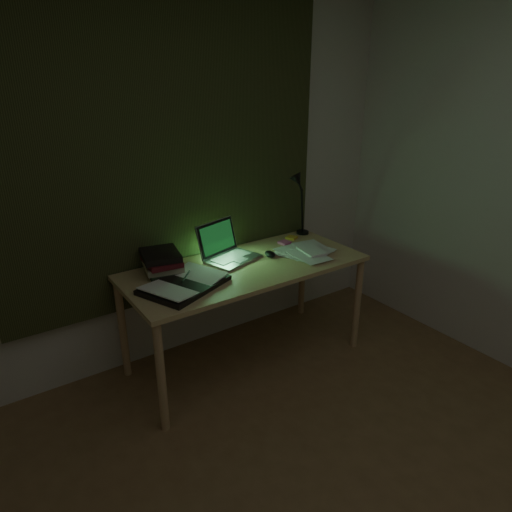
{
  "coord_description": "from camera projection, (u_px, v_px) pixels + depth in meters",
  "views": [
    {
      "loc": [
        -1.16,
        -0.69,
        1.87
      ],
      "look_at": [
        0.31,
        1.46,
        0.82
      ],
      "focal_mm": 32.0,
      "sensor_mm": 36.0,
      "label": 1
    }
  ],
  "objects": [
    {
      "name": "sticky_pink",
      "position": [
        285.0,
        243.0,
        3.31
      ],
      "size": [
        0.08,
        0.08,
        0.02
      ],
      "primitive_type": "cube",
      "rotation": [
        0.0,
        0.0,
        0.14
      ],
      "color": "#EB5BA0",
      "rests_on": "desk"
    },
    {
      "name": "loose_papers",
      "position": [
        305.0,
        252.0,
        3.12
      ],
      "size": [
        0.35,
        0.37,
        0.02
      ],
      "primitive_type": null,
      "rotation": [
        0.0,
        0.0,
        -0.12
      ],
      "color": "white",
      "rests_on": "desk"
    },
    {
      "name": "laptop",
      "position": [
        233.0,
        243.0,
        2.97
      ],
      "size": [
        0.43,
        0.46,
        0.24
      ],
      "primitive_type": null,
      "rotation": [
        0.0,
        0.0,
        0.29
      ],
      "color": "silver",
      "rests_on": "desk"
    },
    {
      "name": "desk",
      "position": [
        246.0,
        314.0,
        3.07
      ],
      "size": [
        1.57,
        0.69,
        0.72
      ],
      "primitive_type": null,
      "color": "tan",
      "rests_on": "floor"
    },
    {
      "name": "curtain",
      "position": [
        167.0,
        146.0,
        2.79
      ],
      "size": [
        2.2,
        0.06,
        2.0
      ],
      "primitive_type": "cube",
      "color": "#2C3118",
      "rests_on": "wall_back"
    },
    {
      "name": "mouse",
      "position": [
        270.0,
        254.0,
        3.07
      ],
      "size": [
        0.08,
        0.11,
        0.04
      ],
      "primitive_type": "ellipsoid",
      "rotation": [
        0.0,
        0.0,
        -0.18
      ],
      "color": "black",
      "rests_on": "desk"
    },
    {
      "name": "open_textbook",
      "position": [
        184.0,
        284.0,
        2.63
      ],
      "size": [
        0.56,
        0.49,
        0.04
      ],
      "primitive_type": null,
      "rotation": [
        0.0,
        0.0,
        0.4
      ],
      "color": "white",
      "rests_on": "desk"
    },
    {
      "name": "desk_lamp",
      "position": [
        304.0,
        202.0,
        3.42
      ],
      "size": [
        0.37,
        0.31,
        0.51
      ],
      "primitive_type": null,
      "rotation": [
        0.0,
        0.0,
        0.13
      ],
      "color": "black",
      "rests_on": "desk"
    },
    {
      "name": "book_stack",
      "position": [
        163.0,
        262.0,
        2.8
      ],
      "size": [
        0.26,
        0.3,
        0.14
      ],
      "primitive_type": null,
      "rotation": [
        0.0,
        0.0,
        -0.17
      ],
      "color": "white",
      "rests_on": "desk"
    },
    {
      "name": "sticky_yellow",
      "position": [
        292.0,
        238.0,
        3.41
      ],
      "size": [
        0.09,
        0.09,
        0.02
      ],
      "primitive_type": "cube",
      "rotation": [
        0.0,
        0.0,
        0.43
      ],
      "color": "yellow",
      "rests_on": "desk"
    },
    {
      "name": "wall_back",
      "position": [
        167.0,
        177.0,
        2.9
      ],
      "size": [
        3.5,
        0.0,
        2.5
      ],
      "primitive_type": "cube",
      "color": "silver",
      "rests_on": "ground"
    }
  ]
}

